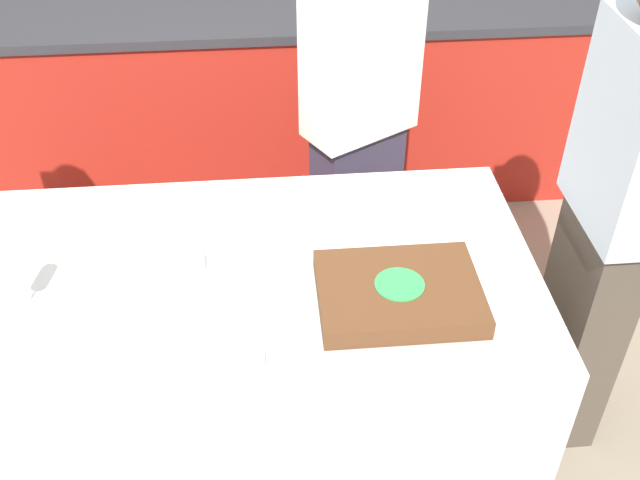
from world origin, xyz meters
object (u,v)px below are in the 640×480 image
Objects in this scene: wine_glass at (22,273)px; person_cutting_cake at (359,124)px; cake at (399,293)px; person_seated_right at (613,217)px; plate_stack at (164,268)px.

wine_glass is 0.10× the size of person_cutting_cake.
cake is 0.68m from person_seated_right.
person_cutting_cake is (-0.00, 0.86, 0.04)m from cake.
plate_stack is 0.38m from wine_glass.
person_seated_right reaches higher than person_cutting_cake.
person_cutting_cake is (0.66, 0.68, 0.05)m from plate_stack.
cake is 0.29× the size of person_seated_right.
wine_glass is at bearing -166.49° from plate_stack.
plate_stack is at bearing -90.58° from person_seated_right.
cake is 1.03m from wine_glass.
cake is 2.03× the size of plate_stack.
wine_glass reaches higher than cake.
wine_glass is at bearing 174.70° from cake.
cake is at bearing -15.45° from plate_stack.
wine_glass is at bearing -87.47° from person_seated_right.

